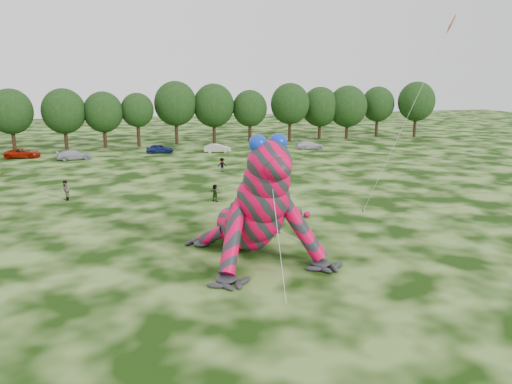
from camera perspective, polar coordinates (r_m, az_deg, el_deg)
The scene contains 25 objects.
ground at distance 28.70m, azimuth -9.95°, elevation -10.25°, with size 240.00×240.00×0.00m, color #16330A.
inflatable_gecko at distance 32.88m, azimuth -1.48°, elevation 0.40°, with size 13.63×16.19×8.10m, color #E5013D, non-canonical shape.
flying_kite at distance 40.43m, azimuth 20.68°, elevation 15.99°, with size 4.54×5.10×16.10m.
tree_6 at distance 84.62m, azimuth -26.14°, elevation 7.37°, with size 6.52×5.86×9.49m, color black, non-canonical shape.
tree_7 at distance 83.71m, azimuth -21.06°, elevation 7.78°, with size 6.68×6.01×9.48m, color black, non-canonical shape.
tree_8 at distance 83.57m, azimuth -17.00°, elevation 7.89°, with size 6.14×5.53×8.94m, color black, non-canonical shape.
tree_9 at distance 83.98m, azimuth -13.36°, elevation 8.04°, with size 5.27×4.74×8.68m, color black, non-canonical shape.
tree_10 at distance 85.62m, azimuth -9.15°, elevation 8.93°, with size 7.09×6.38×10.50m, color black, non-canonical shape.
tree_11 at distance 86.21m, azimuth -4.84°, elevation 8.93°, with size 7.01×6.31×10.07m, color black, non-canonical shape.
tree_12 at distance 87.19m, azimuth -0.71°, elevation 8.66°, with size 5.99×5.39×8.97m, color black, non-canonical shape.
tree_13 at distance 88.65m, azimuth 3.90°, elevation 9.08°, with size 6.83×6.15×10.13m, color black, non-canonical shape.
tree_14 at distance 92.44m, azimuth 7.32°, elevation 8.94°, with size 6.82×6.14×9.40m, color black, non-canonical shape.
tree_15 at distance 93.62m, azimuth 10.41°, elevation 8.96°, with size 7.17×6.45×9.63m, color black, non-canonical shape.
tree_16 at distance 98.26m, azimuth 13.71°, elevation 8.91°, with size 6.26×5.63×9.37m, color black, non-canonical shape.
tree_17 at distance 99.27m, azimuth 17.81°, elevation 8.97°, with size 6.98×6.28×10.30m, color black, non-canonical shape.
car_2 at distance 77.67m, azimuth -25.11°, elevation 4.03°, with size 2.21×4.80×1.33m, color #9B1504.
car_3 at distance 73.43m, azimuth -20.06°, elevation 4.02°, with size 1.89×4.66×1.35m, color #AEB2B8.
car_4 at distance 76.28m, azimuth -10.94°, elevation 4.90°, with size 1.62×4.02×1.37m, color #131C52.
car_5 at distance 75.76m, azimuth -4.47°, elevation 5.03°, with size 1.40×4.01×1.32m, color #BBB4AA.
car_6 at distance 77.65m, azimuth 1.88°, elevation 5.25°, with size 2.14×4.65×1.29m, color #28282A.
car_7 at distance 79.58m, azimuth 6.16°, elevation 5.37°, with size 1.81×4.46×1.29m, color silver.
spectator_2 at distance 60.03m, azimuth -3.91°, elevation 3.10°, with size 1.11×0.64×1.72m, color gray.
spectator_1 at distance 49.41m, azimuth -20.96°, elevation 0.16°, with size 0.92×0.72×1.89m, color gray.
spectator_3 at distance 59.49m, azimuth 2.00°, elevation 2.96°, with size 0.93×0.39×1.58m, color gray.
spectator_5 at distance 46.00m, azimuth -4.70°, elevation -0.10°, with size 1.48×0.47×1.59m, color gray.
Camera 1 is at (-2.24, -26.28, 11.29)m, focal length 35.00 mm.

